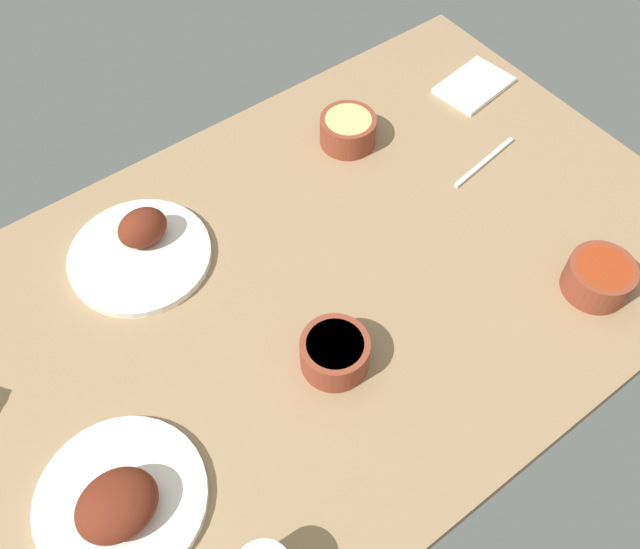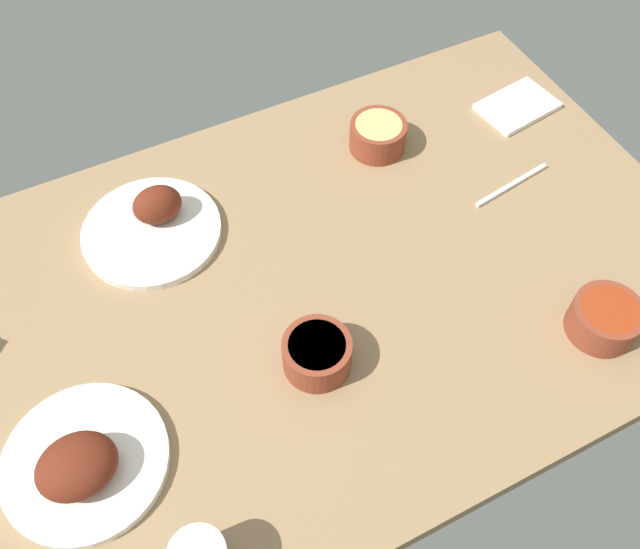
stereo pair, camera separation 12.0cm
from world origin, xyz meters
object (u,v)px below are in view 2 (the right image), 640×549
Objects in this scene: plate_center_main at (153,224)px; bowl_cream at (317,353)px; fork_loose at (512,185)px; plate_near_viewer at (82,464)px; folded_napkin at (517,106)px; bowl_sauce at (605,318)px; bowl_pasta at (378,135)px.

plate_center_main is 40.87cm from bowl_cream.
fork_loose is at bearing -17.46° from plate_center_main.
plate_near_viewer is 109.86cm from folded_napkin.
bowl_cream is 0.97× the size of bowl_sauce.
plate_near_viewer is at bearing 3.03° from fork_loose.
plate_center_main is at bearing 177.98° from folded_napkin.
plate_near_viewer is at bearing -160.97° from folded_napkin.
bowl_pasta is 55.58cm from bowl_sauce.
bowl_cream is 54.11cm from fork_loose.
plate_center_main is 80.31cm from bowl_sauce.
bowl_pasta reaches higher than folded_napkin.
folded_napkin is (65.33, 35.35, -2.77)cm from bowl_cream.
fork_loose is at bearing 18.92° from bowl_cream.
bowl_sauce reaches higher than fork_loose.
plate_near_viewer is 1.57× the size of folded_napkin.
fork_loose is at bearing 11.35° from plate_near_viewer.
bowl_cream is at bearing 161.15° from bowl_sauce.
plate_near_viewer is 2.16× the size of bowl_sauce.
plate_center_main is 2.21× the size of bowl_sauce.
bowl_sauce is (83.75, -14.97, 0.83)cm from plate_near_viewer.
plate_center_main is 1.41× the size of fork_loose.
bowl_sauce is at bearing -111.58° from folded_napkin.
plate_near_viewer is (-23.97, -38.63, 0.53)cm from plate_center_main.
plate_center_main is 79.94cm from folded_napkin.
bowl_sauce reaches higher than folded_napkin.
bowl_sauce is 0.73× the size of folded_napkin.
bowl_sauce is (45.24, -15.44, -0.01)cm from bowl_cream.
plate_near_viewer reaches higher than bowl_cream.
fork_loose is at bearing -49.46° from bowl_pasta.
folded_napkin reaches higher than fork_loose.
bowl_cream reaches higher than folded_napkin.
bowl_sauce reaches higher than bowl_pasta.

